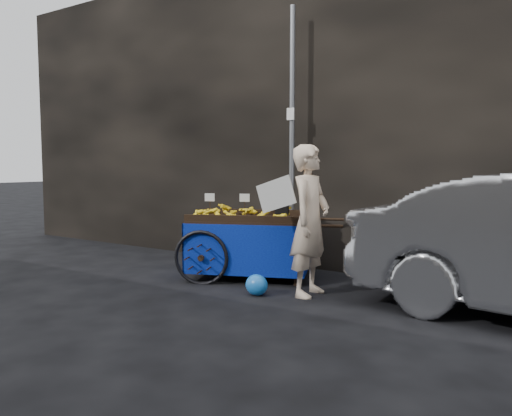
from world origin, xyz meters
The scene contains 6 objects.
ground centered at (0.00, 0.00, 0.00)m, with size 80.00×80.00×0.00m, color black.
building_wall centered at (0.39, 2.60, 2.50)m, with size 13.50×2.00×5.00m.
street_pole centered at (0.30, 1.30, 2.01)m, with size 0.12×0.10×4.00m.
banana_cart centered at (-0.05, 0.57, 0.77)m, with size 2.51×1.82×1.25m.
vendor centered at (1.20, 0.16, 0.95)m, with size 0.90×0.70×1.89m.
plastic_bag centered at (0.66, -0.24, 0.13)m, with size 0.30×0.24×0.27m, color blue.
Camera 1 is at (4.03, -5.38, 1.64)m, focal length 35.00 mm.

